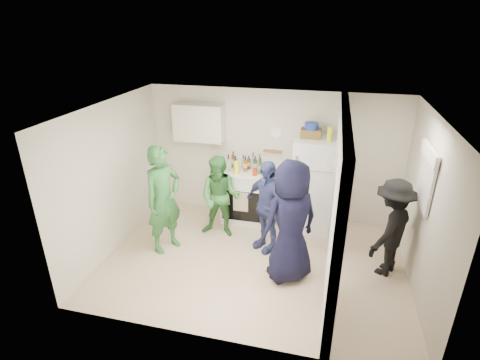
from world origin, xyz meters
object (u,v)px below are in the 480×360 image
(stove, at_px, (245,195))
(person_nook, at_px, (391,228))
(person_green_left, at_px, (164,200))
(person_green_center, at_px, (220,197))
(person_denim, at_px, (267,206))
(fridge, at_px, (312,185))
(yellow_cup_stack_top, at_px, (330,134))
(blue_bowl, at_px, (311,126))
(wicker_basket, at_px, (311,133))
(person_navy, at_px, (290,223))

(stove, xyz_separation_m, person_nook, (2.50, -1.14, 0.27))
(stove, xyz_separation_m, person_green_left, (-1.07, -1.34, 0.42))
(person_green_center, xyz_separation_m, person_denim, (0.87, -0.24, 0.05))
(person_green_left, height_order, person_nook, person_green_left)
(fridge, distance_m, yellow_cup_stack_top, 1.03)
(stove, bearing_deg, blue_bowl, 0.99)
(blue_bowl, relative_size, yellow_cup_stack_top, 0.96)
(fridge, bearing_deg, person_denim, -127.18)
(stove, distance_m, fridge, 1.31)
(stove, xyz_separation_m, wicker_basket, (1.16, 0.02, 1.32))
(person_green_left, xyz_separation_m, person_navy, (2.11, -0.29, 0.02))
(yellow_cup_stack_top, relative_size, person_green_left, 0.13)
(fridge, xyz_separation_m, wicker_basket, (-0.10, 0.05, 0.95))
(person_green_left, bearing_deg, person_navy, -69.47)
(person_green_left, relative_size, person_denim, 1.15)
(stove, relative_size, person_green_left, 0.55)
(blue_bowl, distance_m, yellow_cup_stack_top, 0.36)
(person_green_left, bearing_deg, yellow_cup_stack_top, -36.42)
(stove, height_order, person_denim, person_denim)
(fridge, xyz_separation_m, blue_bowl, (-0.10, 0.05, 1.08))
(wicker_basket, height_order, person_denim, wicker_basket)
(blue_bowl, xyz_separation_m, person_green_left, (-2.23, -1.36, -1.03))
(fridge, xyz_separation_m, person_green_left, (-2.33, -1.31, 0.05))
(person_nook, bearing_deg, stove, -83.64)
(blue_bowl, relative_size, person_green_left, 0.13)
(person_denim, bearing_deg, yellow_cup_stack_top, 77.84)
(wicker_basket, bearing_deg, fridge, -26.57)
(wicker_basket, xyz_separation_m, person_denim, (-0.58, -0.95, -1.02))
(person_nook, bearing_deg, yellow_cup_stack_top, -103.81)
(blue_bowl, relative_size, person_nook, 0.15)
(blue_bowl, relative_size, person_denim, 0.15)
(stove, xyz_separation_m, blue_bowl, (1.16, 0.02, 1.45))
(wicker_basket, relative_size, person_nook, 0.22)
(wicker_basket, xyz_separation_m, blue_bowl, (0.00, 0.00, 0.13))
(fridge, distance_m, person_green_left, 2.67)
(wicker_basket, relative_size, person_green_left, 0.19)
(person_green_left, bearing_deg, person_denim, -47.93)
(blue_bowl, height_order, person_green_center, blue_bowl)
(yellow_cup_stack_top, relative_size, person_nook, 0.16)
(fridge, bearing_deg, person_navy, -97.84)
(stove, xyz_separation_m, person_green_center, (-0.30, -0.70, 0.24))
(person_nook, bearing_deg, wicker_basket, -99.99)
(stove, height_order, fridge, fridge)
(wicker_basket, distance_m, blue_bowl, 0.13)
(fridge, relative_size, person_denim, 1.09)
(wicker_basket, xyz_separation_m, person_navy, (-0.12, -1.64, -0.88))
(fridge, height_order, yellow_cup_stack_top, yellow_cup_stack_top)
(person_denim, xyz_separation_m, person_navy, (0.46, -0.69, 0.15))
(fridge, distance_m, wicker_basket, 0.96)
(person_denim, bearing_deg, wicker_basket, 94.74)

